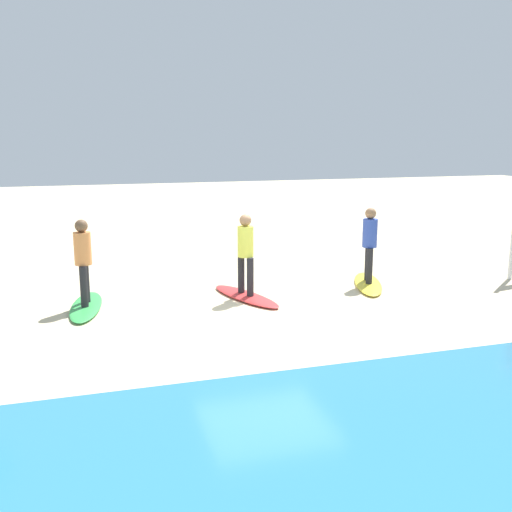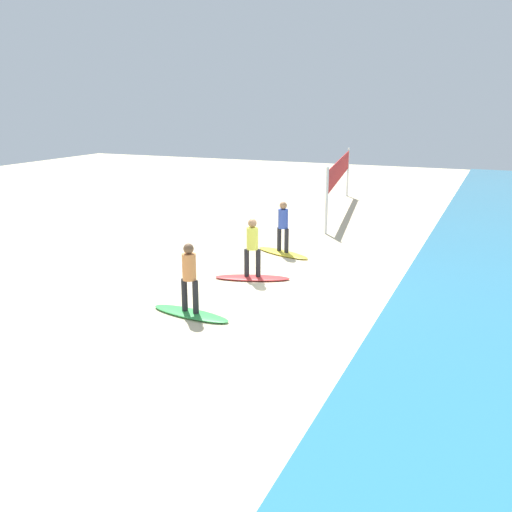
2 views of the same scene
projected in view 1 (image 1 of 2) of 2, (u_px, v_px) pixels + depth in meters
The scene contains 7 objects.
ground_plane at pixel (267, 310), 11.20m from camera, with size 60.00×60.00×0.00m, color beige.
surfboard_yellow at pixel (368, 284), 12.97m from camera, with size 2.10×0.56×0.09m, color yellow.
surfer_yellow at pixel (370, 240), 12.77m from camera, with size 0.32×0.44×1.64m.
surfboard_red at pixel (246, 296), 11.97m from camera, with size 2.10×0.56×0.09m, color red.
surfer_red at pixel (246, 249), 11.77m from camera, with size 0.32×0.44×1.64m.
surfboard_green at pixel (86, 306), 11.25m from camera, with size 2.10×0.56×0.09m, color green.
surfer_green at pixel (83, 256), 11.05m from camera, with size 0.32×0.46×1.64m.
Camera 1 is at (3.35, 10.22, 3.29)m, focal length 41.14 mm.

